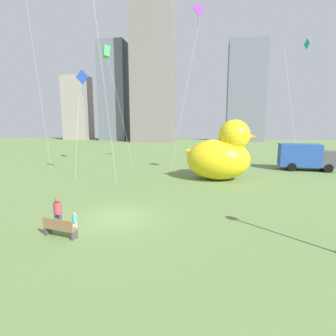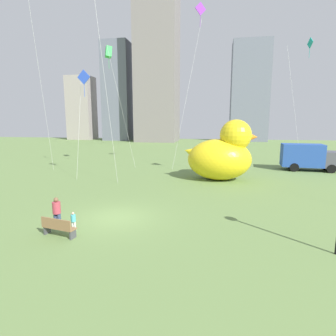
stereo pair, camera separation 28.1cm
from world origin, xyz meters
TOP-DOWN VIEW (x-y plane):
  - ground_plane at (0.00, 0.00)m, footprint 140.00×140.00m
  - park_bench at (-1.67, -2.80)m, footprint 1.73×0.78m
  - person_adult at (-2.27, -1.89)m, footprint 0.39×0.39m
  - person_child at (-1.34, -2.01)m, footprint 0.23×0.23m
  - giant_inflatable_duck at (5.96, 11.18)m, footprint 6.55×4.20m
  - box_truck at (15.26, 17.60)m, footprint 5.90×2.80m
  - city_skyline at (-9.26, 60.73)m, footprint 56.38×13.45m
  - kite_green at (-6.10, 15.44)m, footprint 2.89×3.30m
  - kite_teal at (16.00, 23.13)m, footprint 2.60×3.10m
  - kite_purple at (3.35, 15.98)m, footprint 3.35×3.21m
  - kite_blue at (-6.32, 9.77)m, footprint 1.50×1.55m

SIDE VIEW (x-z plane):
  - ground_plane at x=0.00m, z-range 0.00..0.00m
  - park_bench at x=-1.67m, z-range 0.03..0.93m
  - person_child at x=-1.34m, z-range 0.05..0.98m
  - person_adult at x=-2.27m, z-range 0.08..1.66m
  - box_truck at x=15.26m, z-range 0.01..2.86m
  - giant_inflatable_duck at x=5.96m, z-range -0.40..5.02m
  - kite_blue at x=-6.32m, z-range 3.88..13.63m
  - kite_green at x=-6.10m, z-range 5.86..19.02m
  - kite_teal at x=16.00m, z-range 6.12..21.24m
  - kite_purple at x=3.35m, z-range 6.84..23.78m
  - city_skyline at x=-9.26m, z-range -3.83..38.00m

